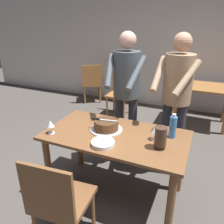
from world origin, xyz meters
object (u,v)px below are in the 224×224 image
object	(u,v)px
cake_on_platter	(106,126)
cake_knife	(100,119)
person_standing_beside	(176,92)
person_cutting_cake	(126,87)
background_chair_1	(92,82)
plate_stack	(103,143)
wine_glass_near	(155,130)
main_dining_table	(116,145)
background_table	(203,95)
chair_near_side	(58,200)
background_chair_2	(120,91)
hurricane_lamp	(160,138)
water_bottle	(173,127)
wine_glass_far	(50,124)

from	to	relation	value
cake_on_platter	cake_knife	world-z (taller)	cake_knife
cake_knife	person_standing_beside	size ratio (longest dim) A/B	0.16
person_cutting_cake	background_chair_1	world-z (taller)	person_cutting_cake
plate_stack	wine_glass_near	xyz separation A→B (m)	(0.41, 0.30, 0.08)
main_dining_table	background_table	xyz separation A→B (m)	(0.73, 2.32, -0.05)
background_table	chair_near_side	bearing A→B (deg)	-106.31
background_chair_2	background_table	bearing A→B (deg)	5.64
wine_glass_near	person_standing_beside	size ratio (longest dim) A/B	0.08
hurricane_lamp	chair_near_side	bearing A→B (deg)	-133.04
water_bottle	background_chair_2	xyz separation A→B (m)	(-1.35, 1.99, -0.37)
wine_glass_far	hurricane_lamp	size ratio (longest dim) A/B	0.69
person_standing_beside	background_table	bearing A→B (deg)	81.32
wine_glass_near	wine_glass_far	world-z (taller)	same
person_standing_beside	chair_near_side	size ratio (longest dim) A/B	1.91
chair_near_side	cake_on_platter	bearing A→B (deg)	86.79
wine_glass_near	person_standing_beside	bearing A→B (deg)	81.71
water_bottle	chair_near_side	size ratio (longest dim) A/B	0.28
hurricane_lamp	person_standing_beside	xyz separation A→B (m)	(0.00, 0.72, 0.22)
plate_stack	wine_glass_far	size ratio (longest dim) A/B	1.53
wine_glass_near	person_cutting_cake	distance (m)	0.78
wine_glass_near	background_chair_2	size ratio (longest dim) A/B	0.16
water_bottle	cake_knife	bearing A→B (deg)	-169.44
main_dining_table	background_chair_2	world-z (taller)	background_chair_2
cake_knife	water_bottle	world-z (taller)	water_bottle
main_dining_table	person_standing_beside	bearing A→B (deg)	53.30
cake_on_platter	person_cutting_cake	bearing A→B (deg)	89.11
person_standing_beside	wine_glass_far	bearing A→B (deg)	-140.88
cake_knife	background_chair_1	bearing A→B (deg)	120.47
cake_knife	plate_stack	world-z (taller)	cake_knife
cake_on_platter	cake_knife	xyz separation A→B (m)	(-0.07, -0.01, 0.06)
chair_near_side	water_bottle	bearing A→B (deg)	53.05
main_dining_table	background_chair_2	size ratio (longest dim) A/B	1.62
background_table	plate_stack	bearing A→B (deg)	-106.43
cake_knife	water_bottle	bearing A→B (deg)	10.56
chair_near_side	person_standing_beside	bearing A→B (deg)	65.32
background_table	background_chair_1	size ratio (longest dim) A/B	1.11
water_bottle	background_chair_2	size ratio (longest dim) A/B	0.28
hurricane_lamp	person_standing_beside	world-z (taller)	person_standing_beside
cake_on_platter	wine_glass_far	xyz separation A→B (m)	(-0.49, -0.29, 0.05)
wine_glass_far	person_standing_beside	world-z (taller)	person_standing_beside
person_cutting_cake	person_standing_beside	world-z (taller)	same
main_dining_table	cake_knife	world-z (taller)	cake_knife
plate_stack	water_bottle	xyz separation A→B (m)	(0.56, 0.42, 0.09)
background_table	background_chair_2	bearing A→B (deg)	-174.36
background_chair_1	wine_glass_far	bearing A→B (deg)	-69.08
main_dining_table	water_bottle	size ratio (longest dim) A/B	5.81
chair_near_side	background_table	world-z (taller)	chair_near_side
main_dining_table	background_chair_1	world-z (taller)	background_chair_1
cake_on_platter	background_chair_1	xyz separation A→B (m)	(-1.57, 2.54, -0.31)
plate_stack	water_bottle	size ratio (longest dim) A/B	0.88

